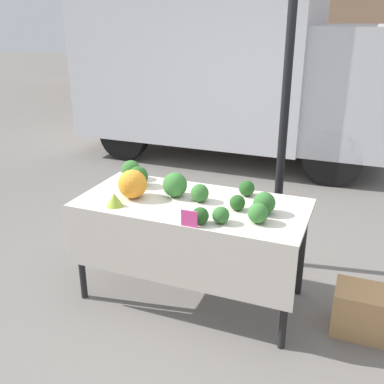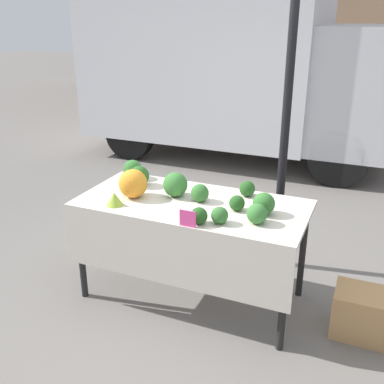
% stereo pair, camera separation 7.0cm
% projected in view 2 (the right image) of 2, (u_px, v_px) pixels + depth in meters
% --- Properties ---
extents(ground_plane, '(40.00, 40.00, 0.00)m').
position_uv_depth(ground_plane, '(192.00, 295.00, 3.59)').
color(ground_plane, slate).
extents(building_facade, '(16.00, 0.60, 4.88)m').
position_uv_depth(building_facade, '(348.00, 0.00, 11.39)').
color(building_facade, '#9E7A5B').
rests_on(building_facade, ground_plane).
extents(tent_pole, '(0.07, 0.07, 2.41)m').
position_uv_depth(tent_pole, '(285.00, 133.00, 3.61)').
color(tent_pole, black).
rests_on(tent_pole, ground_plane).
extents(parked_truck, '(4.51, 2.26, 2.59)m').
position_uv_depth(parked_truck, '(234.00, 64.00, 6.82)').
color(parked_truck, silver).
rests_on(parked_truck, ground_plane).
extents(market_table, '(1.68, 0.80, 0.81)m').
position_uv_depth(market_table, '(189.00, 219.00, 3.28)').
color(market_table, beige).
rests_on(market_table, ground_plane).
extents(orange_cauliflower, '(0.22, 0.22, 0.22)m').
position_uv_depth(orange_cauliflower, '(133.00, 184.00, 3.35)').
color(orange_cauliflower, orange).
rests_on(orange_cauliflower, market_table).
extents(romanesco_head, '(0.12, 0.12, 0.10)m').
position_uv_depth(romanesco_head, '(115.00, 199.00, 3.22)').
color(romanesco_head, '#93B238').
rests_on(romanesco_head, market_table).
extents(broccoli_head_0, '(0.16, 0.16, 0.16)m').
position_uv_depth(broccoli_head_0, '(133.00, 169.00, 3.75)').
color(broccoli_head_0, '#336B2D').
rests_on(broccoli_head_0, market_table).
extents(broccoli_head_1, '(0.12, 0.12, 0.12)m').
position_uv_depth(broccoli_head_1, '(247.00, 189.00, 3.38)').
color(broccoli_head_1, '#23511E').
rests_on(broccoli_head_1, market_table).
extents(broccoli_head_2, '(0.16, 0.16, 0.16)m').
position_uv_depth(broccoli_head_2, '(139.00, 176.00, 3.59)').
color(broccoli_head_2, '#285B23').
rests_on(broccoli_head_2, market_table).
extents(broccoli_head_3, '(0.19, 0.19, 0.19)m').
position_uv_depth(broccoli_head_3, '(175.00, 185.00, 3.37)').
color(broccoli_head_3, '#387533').
rests_on(broccoli_head_3, market_table).
extents(broccoli_head_4, '(0.14, 0.14, 0.14)m').
position_uv_depth(broccoli_head_4, '(257.00, 214.00, 2.94)').
color(broccoli_head_4, '#387533').
rests_on(broccoli_head_4, market_table).
extents(broccoli_head_5, '(0.11, 0.11, 0.11)m').
position_uv_depth(broccoli_head_5, '(199.00, 216.00, 2.93)').
color(broccoli_head_5, '#23511E').
rests_on(broccoli_head_5, market_table).
extents(broccoli_head_6, '(0.11, 0.11, 0.11)m').
position_uv_depth(broccoli_head_6, '(220.00, 215.00, 2.94)').
color(broccoli_head_6, '#336B2D').
rests_on(broccoli_head_6, market_table).
extents(broccoli_head_7, '(0.13, 0.13, 0.13)m').
position_uv_depth(broccoli_head_7, '(200.00, 193.00, 3.28)').
color(broccoli_head_7, '#336B2D').
rests_on(broccoli_head_7, market_table).
extents(broccoli_head_8, '(0.15, 0.15, 0.15)m').
position_uv_depth(broccoli_head_8, '(264.00, 203.00, 3.08)').
color(broccoli_head_8, '#336B2D').
rests_on(broccoli_head_8, market_table).
extents(broccoli_head_9, '(0.11, 0.11, 0.11)m').
position_uv_depth(broccoli_head_9, '(237.00, 203.00, 3.14)').
color(broccoli_head_9, '#23511E').
rests_on(broccoli_head_9, market_table).
extents(price_sign, '(0.11, 0.01, 0.11)m').
position_uv_depth(price_sign, '(188.00, 219.00, 2.89)').
color(price_sign, '#EF4793').
rests_on(price_sign, market_table).
extents(produce_crate, '(0.43, 0.31, 0.33)m').
position_uv_depth(produce_crate, '(365.00, 314.00, 3.09)').
color(produce_crate, tan).
rests_on(produce_crate, ground_plane).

